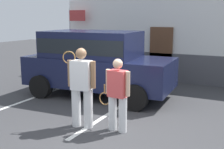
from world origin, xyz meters
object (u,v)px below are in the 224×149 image
Objects in this scene: parked_suv at (96,60)px; flag_pole at (74,29)px; tennis_player_woman at (117,94)px; tennis_player_man at (82,87)px.

flag_pole is at bearing 131.51° from parked_suv.
tennis_player_woman is 0.57× the size of flag_pole.
parked_suv is 2.73m from tennis_player_man.
tennis_player_woman is at bearing -48.23° from flag_pole.
tennis_player_woman is at bearing -177.83° from tennis_player_man.
parked_suv is 2.58× the size of tennis_player_man.
flag_pole reaches higher than tennis_player_man.
parked_suv is at bearing -45.78° from flag_pole.
tennis_player_woman is 6.94m from flag_pole.
tennis_player_man is 1.13× the size of tennis_player_woman.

